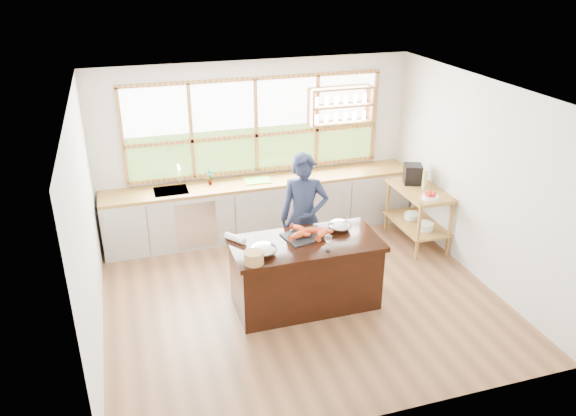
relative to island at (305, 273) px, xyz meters
name	(u,v)px	position (x,y,z in m)	size (l,w,h in m)	color
ground_plane	(300,295)	(0.00, 0.20, -0.45)	(5.00, 5.00, 0.00)	brown
room_shell	(291,157)	(0.02, 0.71, 1.30)	(5.02, 4.52, 2.71)	silver
back_counter	(261,207)	(-0.02, 2.14, 0.00)	(4.90, 0.63, 0.90)	beige
right_shelf_unit	(419,207)	(2.19, 1.09, 0.15)	(0.62, 1.10, 0.90)	#9F6F37
island	(305,273)	(0.00, 0.00, 0.00)	(1.85, 0.90, 0.90)	black
cook	(304,218)	(0.20, 0.66, 0.44)	(0.65, 0.43, 1.79)	#1A213A
potted_plant	(210,177)	(-0.80, 2.20, 0.57)	(0.13, 0.09, 0.24)	slate
cutting_board	(257,180)	(-0.07, 2.14, 0.45)	(0.40, 0.30, 0.01)	#6AB63D
espresso_machine	(413,174)	(2.19, 1.36, 0.59)	(0.26, 0.28, 0.30)	black
wine_bottle	(425,180)	(2.24, 1.08, 0.60)	(0.07, 0.07, 0.30)	#BDC466
fruit_bowl	(431,196)	(2.14, 0.72, 0.49)	(0.24, 0.24, 0.11)	white
slate_board	(306,236)	(0.05, 0.13, 0.45)	(0.55, 0.40, 0.02)	black
lobster_pile	(308,232)	(0.07, 0.13, 0.50)	(0.52, 0.44, 0.08)	red
mixing_bowl_left	(263,249)	(-0.58, -0.16, 0.51)	(0.32, 0.32, 0.15)	silver
mixing_bowl_right	(339,226)	(0.51, 0.18, 0.51)	(0.30, 0.30, 0.14)	silver
wine_glass	(328,239)	(0.17, -0.31, 0.61)	(0.08, 0.08, 0.22)	white
wicker_basket	(254,258)	(-0.74, -0.33, 0.52)	(0.23, 0.23, 0.14)	#A38940
parchment_roll	(235,238)	(-0.83, 0.27, 0.49)	(0.08, 0.08, 0.30)	white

